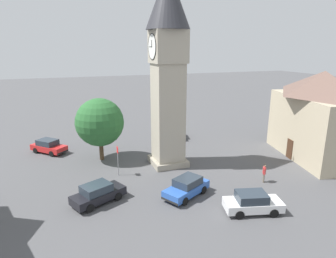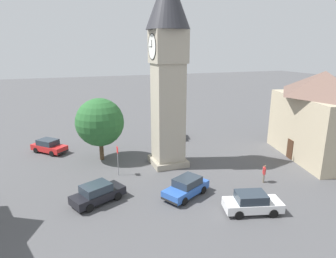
% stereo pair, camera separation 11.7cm
% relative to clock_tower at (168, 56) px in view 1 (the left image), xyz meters
% --- Properties ---
extents(ground_plane, '(200.00, 200.00, 0.00)m').
position_rel_clock_tower_xyz_m(ground_plane, '(-0.00, -0.00, -10.82)').
color(ground_plane, '#4C4C4F').
extents(clock_tower, '(4.10, 4.10, 18.58)m').
position_rel_clock_tower_xyz_m(clock_tower, '(0.00, 0.00, 0.00)').
color(clock_tower, gray).
rests_on(clock_tower, ground).
extents(car_blue_kerb, '(4.39, 2.53, 1.53)m').
position_rel_clock_tower_xyz_m(car_blue_kerb, '(8.39, -4.07, -10.06)').
color(car_blue_kerb, black).
rests_on(car_blue_kerb, ground).
extents(car_silver_kerb, '(3.26, 4.46, 1.53)m').
position_rel_clock_tower_xyz_m(car_silver_kerb, '(-5.48, 7.75, -10.06)').
color(car_silver_kerb, black).
rests_on(car_silver_kerb, ground).
extents(car_red_corner, '(2.71, 4.43, 1.53)m').
position_rel_clock_tower_xyz_m(car_red_corner, '(-10.76, -2.53, -10.06)').
color(car_red_corner, white).
rests_on(car_red_corner, ground).
extents(car_white_side, '(3.43, 4.44, 1.53)m').
position_rel_clock_tower_xyz_m(car_white_side, '(-6.87, 0.94, -10.06)').
color(car_white_side, '#2D5BB7').
rests_on(car_white_side, ground).
extents(car_black_far, '(4.14, 4.08, 1.53)m').
position_rel_clock_tower_xyz_m(car_black_far, '(7.81, 11.54, -10.06)').
color(car_black_far, red).
rests_on(car_black_far, ground).
extents(pedestrian, '(0.50, 0.37, 1.69)m').
position_rel_clock_tower_xyz_m(pedestrian, '(-6.95, -6.46, -9.81)').
color(pedestrian, '#706656').
rests_on(pedestrian, ground).
extents(tree, '(4.99, 4.99, 6.59)m').
position_rel_clock_tower_xyz_m(tree, '(3.57, 6.20, -6.73)').
color(tree, brown).
rests_on(tree, ground).
extents(building_terrace_right, '(12.51, 8.50, 9.28)m').
position_rel_clock_tower_xyz_m(building_terrace_right, '(-3.70, -15.61, -6.09)').
color(building_terrace_right, tan).
rests_on(building_terrace_right, ground).
extents(road_sign, '(0.60, 0.07, 2.80)m').
position_rel_clock_tower_xyz_m(road_sign, '(-1.03, 5.32, -8.92)').
color(road_sign, gray).
rests_on(road_sign, ground).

